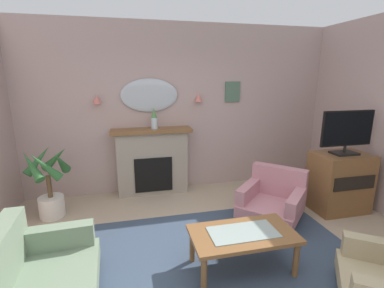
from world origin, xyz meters
name	(u,v)px	position (x,y,z in m)	size (l,w,h in m)	color
floor	(230,281)	(0.00, 0.00, -0.05)	(6.41, 6.02, 0.10)	tan
wall_back	(181,109)	(0.00, 2.56, 1.46)	(6.41, 0.10, 2.91)	#B29993
patterned_rug	(224,264)	(0.00, 0.20, 0.01)	(3.20, 2.40, 0.01)	#38475B
fireplace	(153,162)	(-0.56, 2.34, 0.57)	(1.36, 0.36, 1.16)	gray
mantel_vase_right	(154,119)	(-0.51, 2.31, 1.33)	(0.11, 0.11, 0.35)	silver
wall_mirror	(149,95)	(-0.56, 2.48, 1.71)	(0.96, 0.06, 0.56)	#B2BCC6
wall_sconce_left	(97,99)	(-1.41, 2.43, 1.66)	(0.14, 0.14, 0.14)	#D17066
wall_sconce_right	(199,98)	(0.29, 2.43, 1.66)	(0.14, 0.14, 0.14)	#D17066
framed_picture	(232,92)	(0.94, 2.49, 1.75)	(0.28, 0.03, 0.36)	#4C6B56
coffee_table	(243,237)	(0.16, 0.09, 0.38)	(1.10, 0.60, 0.45)	brown
armchair_near_fireplace	(273,198)	(1.06, 1.05, 0.31)	(1.15, 1.15, 0.71)	#B77A84
tv_cabinet	(339,182)	(2.16, 1.04, 0.45)	(0.80, 0.57, 0.90)	brown
tv_flatscreen	(347,131)	(2.16, 1.02, 1.25)	(0.84, 0.24, 0.65)	black
potted_plant_corner_palm	(49,184)	(-2.10, 1.81, 0.52)	(0.67, 0.70, 1.07)	silver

